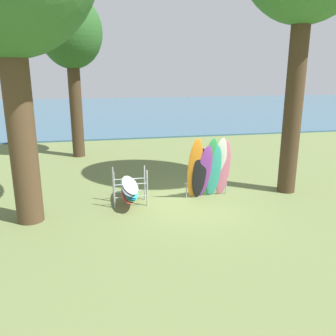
% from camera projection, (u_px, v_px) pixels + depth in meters
% --- Properties ---
extents(ground_plane, '(80.00, 80.00, 0.00)m').
position_uv_depth(ground_plane, '(193.00, 204.00, 12.23)').
color(ground_plane, olive).
extents(lake_water, '(80.00, 36.00, 0.10)m').
position_uv_depth(lake_water, '(122.00, 110.00, 40.81)').
color(lake_water, '#38607A').
rests_on(lake_water, ground).
extents(tree_mid_behind, '(3.08, 3.08, 8.06)m').
position_uv_depth(tree_mid_behind, '(71.00, 36.00, 17.44)').
color(tree_mid_behind, '#42301E').
rests_on(tree_mid_behind, ground).
extents(leaning_board_pile, '(1.70, 0.82, 2.30)m').
position_uv_depth(leaning_board_pile, '(209.00, 170.00, 12.52)').
color(leaning_board_pile, orange).
rests_on(leaning_board_pile, ground).
extents(board_storage_rack, '(1.15, 2.13, 1.25)m').
position_uv_depth(board_storage_rack, '(129.00, 188.00, 12.12)').
color(board_storage_rack, '#9EA0A5').
rests_on(board_storage_rack, ground).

